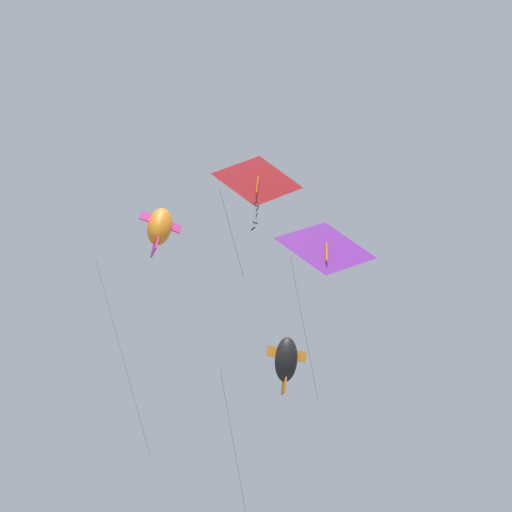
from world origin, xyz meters
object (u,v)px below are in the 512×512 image
object	(u,v)px
kite_delta_near_right	(325,250)
kite_fish_far_centre	(160,227)
kite_delta_low_drifter	(257,182)
kite_fish_highest	(286,360)

from	to	relation	value
kite_delta_near_right	kite_fish_far_centre	bearing A→B (deg)	165.30
kite_delta_low_drifter	kite_fish_far_centre	xyz separation A→B (m)	(-4.84, -1.30, 1.94)
kite_fish_highest	kite_delta_near_right	distance (m)	4.56
kite_delta_low_drifter	kite_fish_far_centre	distance (m)	5.37
kite_fish_highest	kite_delta_near_right	world-z (taller)	kite_delta_near_right
kite_delta_low_drifter	kite_delta_near_right	xyz separation A→B (m)	(-1.07, 3.86, 0.22)
kite_delta_low_drifter	kite_delta_near_right	size ratio (longest dim) A/B	0.58
kite_fish_far_centre	kite_delta_low_drifter	bearing A→B (deg)	-65.06
kite_delta_low_drifter	kite_delta_near_right	bearing A→B (deg)	40.26
kite_fish_far_centre	kite_fish_highest	bearing A→B (deg)	12.20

